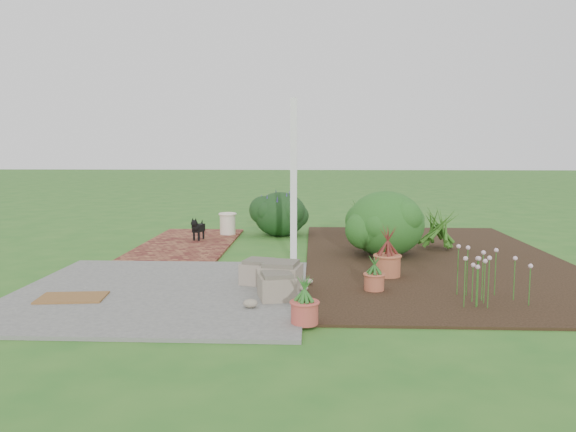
{
  "coord_description": "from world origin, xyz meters",
  "views": [
    {
      "loc": [
        0.61,
        -8.35,
        1.74
      ],
      "look_at": [
        0.2,
        0.4,
        0.7
      ],
      "focal_mm": 35.0,
      "sensor_mm": 36.0,
      "label": 1
    }
  ],
  "objects_px": {
    "evergreen_shrub": "(385,222)",
    "stone_trough_near": "(277,288)",
    "black_dog": "(198,228)",
    "cream_ceramic_urn": "(228,224)"
  },
  "relations": [
    {
      "from": "stone_trough_near",
      "to": "black_dog",
      "type": "distance_m",
      "value": 4.49
    },
    {
      "from": "evergreen_shrub",
      "to": "stone_trough_near",
      "type": "bearing_deg",
      "value": -118.64
    },
    {
      "from": "stone_trough_near",
      "to": "evergreen_shrub",
      "type": "distance_m",
      "value": 3.34
    },
    {
      "from": "cream_ceramic_urn",
      "to": "evergreen_shrub",
      "type": "relative_size",
      "value": 0.33
    },
    {
      "from": "black_dog",
      "to": "cream_ceramic_urn",
      "type": "distance_m",
      "value": 0.88
    },
    {
      "from": "cream_ceramic_urn",
      "to": "evergreen_shrub",
      "type": "height_order",
      "value": "evergreen_shrub"
    },
    {
      "from": "cream_ceramic_urn",
      "to": "evergreen_shrub",
      "type": "distance_m",
      "value": 3.53
    },
    {
      "from": "stone_trough_near",
      "to": "black_dog",
      "type": "relative_size",
      "value": 0.86
    },
    {
      "from": "stone_trough_near",
      "to": "evergreen_shrub",
      "type": "xyz_separation_m",
      "value": [
        1.59,
        2.91,
        0.39
      ]
    },
    {
      "from": "black_dog",
      "to": "evergreen_shrub",
      "type": "height_order",
      "value": "evergreen_shrub"
    }
  ]
}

